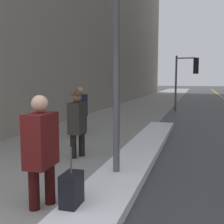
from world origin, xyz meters
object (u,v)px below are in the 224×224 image
(pedestrian_in_fedora, at_px, (77,120))
(rolling_suitcase, at_px, (71,195))
(pedestrian_in_glasses, at_px, (41,146))
(pedestrian_with_shoulder_bag, at_px, (81,108))
(lamp_post, at_px, (117,30))
(traffic_light_near, at_px, (189,71))

(pedestrian_in_fedora, height_order, rolling_suitcase, pedestrian_in_fedora)
(pedestrian_in_glasses, bearing_deg, pedestrian_in_fedora, -168.68)
(pedestrian_in_fedora, distance_m, pedestrian_with_shoulder_bag, 2.81)
(lamp_post, bearing_deg, pedestrian_in_glasses, -117.03)
(traffic_light_near, distance_m, pedestrian_with_shoulder_bag, 9.10)
(pedestrian_with_shoulder_bag, bearing_deg, traffic_light_near, 157.97)
(traffic_light_near, bearing_deg, pedestrian_with_shoulder_bag, -111.70)
(lamp_post, distance_m, traffic_light_near, 12.21)
(pedestrian_with_shoulder_bag, height_order, rolling_suitcase, pedestrian_with_shoulder_bag)
(pedestrian_in_glasses, height_order, rolling_suitcase, pedestrian_in_glasses)
(lamp_post, relative_size, pedestrian_with_shoulder_bag, 2.78)
(lamp_post, bearing_deg, pedestrian_in_fedora, 138.07)
(traffic_light_near, height_order, pedestrian_in_glasses, traffic_light_near)
(pedestrian_in_glasses, distance_m, pedestrian_with_shoulder_bag, 5.38)
(lamp_post, bearing_deg, pedestrian_with_shoulder_bag, 121.61)
(rolling_suitcase, bearing_deg, pedestrian_in_glasses, -106.06)
(rolling_suitcase, bearing_deg, traffic_light_near, 174.23)
(pedestrian_in_fedora, relative_size, rolling_suitcase, 1.71)
(pedestrian_in_fedora, height_order, pedestrian_with_shoulder_bag, pedestrian_in_fedora)
(pedestrian_in_fedora, bearing_deg, lamp_post, 46.57)
(lamp_post, height_order, pedestrian_in_fedora, lamp_post)
(pedestrian_with_shoulder_bag, bearing_deg, rolling_suitcase, 20.50)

